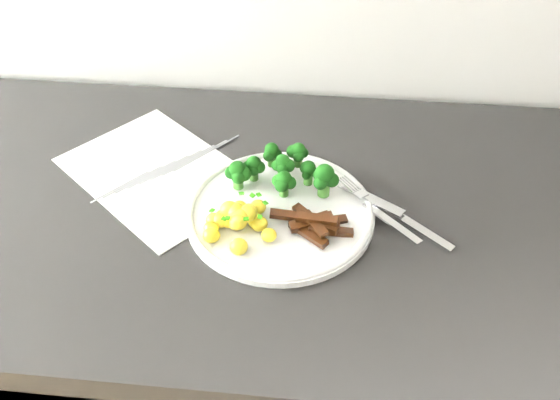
{
  "coord_description": "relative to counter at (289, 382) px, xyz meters",
  "views": [
    {
      "loc": [
        0.15,
        1.03,
        1.51
      ],
      "look_at": [
        0.09,
        1.66,
        0.94
      ],
      "focal_mm": 38.8,
      "sensor_mm": 36.0,
      "label": 1
    }
  ],
  "objects": [
    {
      "name": "counter",
      "position": [
        0.0,
        0.0,
        0.0
      ],
      "size": [
        2.43,
        0.61,
        0.91
      ],
      "color": "black",
      "rests_on": "ground"
    },
    {
      "name": "knife",
      "position": [
        0.16,
        -0.02,
        0.46
      ],
      "size": [
        0.16,
        0.13,
        0.02
      ],
      "color": "#BAB9BE",
      "rests_on": "plate"
    },
    {
      "name": "plate",
      "position": [
        -0.02,
        -0.01,
        0.46
      ],
      "size": [
        0.27,
        0.27,
        0.02
      ],
      "color": "white",
      "rests_on": "counter"
    },
    {
      "name": "potatoes",
      "position": [
        -0.07,
        -0.05,
        0.48
      ],
      "size": [
        0.1,
        0.1,
        0.04
      ],
      "color": "yellow",
      "rests_on": "plate"
    },
    {
      "name": "broccoli",
      "position": [
        -0.02,
        0.05,
        0.5
      ],
      "size": [
        0.17,
        0.09,
        0.05
      ],
      "color": "#326820",
      "rests_on": "plate"
    },
    {
      "name": "recipe_paper",
      "position": [
        -0.21,
        0.07,
        0.46
      ],
      "size": [
        0.35,
        0.34,
        0.0
      ],
      "color": "white",
      "rests_on": "counter"
    },
    {
      "name": "fork",
      "position": [
        0.12,
        -0.01,
        0.47
      ],
      "size": [
        0.12,
        0.13,
        0.02
      ],
      "color": "#BAB9BE",
      "rests_on": "plate"
    },
    {
      "name": "beef_strips",
      "position": [
        0.03,
        -0.04,
        0.48
      ],
      "size": [
        0.12,
        0.08,
        0.03
      ],
      "color": "black",
      "rests_on": "plate"
    }
  ]
}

